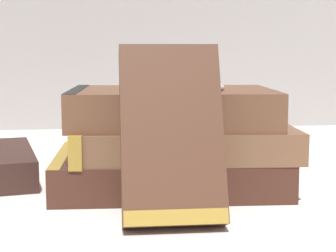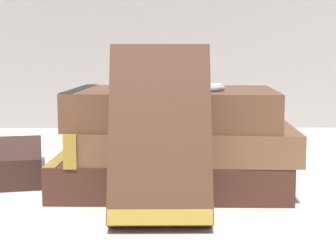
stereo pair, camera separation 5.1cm
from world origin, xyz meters
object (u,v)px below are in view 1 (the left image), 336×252
at_px(book_flat_top, 166,107).
at_px(book_leaning_front, 172,140).
at_px(book_flat_middle, 178,140).
at_px(pocket_watch, 194,87).
at_px(reading_glasses, 125,157).
at_px(book_flat_bottom, 163,170).

bearing_deg(book_flat_top, book_leaning_front, -90.13).
bearing_deg(book_flat_middle, pocket_watch, -42.69).
height_order(book_leaning_front, reading_glasses, book_leaning_front).
relative_size(book_flat_bottom, reading_glasses, 2.19).
bearing_deg(reading_glasses, book_flat_bottom, -81.67).
xyz_separation_m(book_flat_middle, reading_glasses, (-0.05, 0.16, -0.05)).
xyz_separation_m(book_flat_top, reading_glasses, (-0.04, 0.16, -0.08)).
height_order(book_flat_bottom, pocket_watch, pocket_watch).
xyz_separation_m(book_flat_middle, book_flat_top, (-0.01, 0.00, 0.03)).
relative_size(book_flat_bottom, book_leaning_front, 1.60).
distance_m(book_leaning_front, reading_glasses, 0.28).
relative_size(book_flat_top, book_leaning_front, 1.44).
bearing_deg(book_flat_middle, reading_glasses, 109.49).
distance_m(book_flat_bottom, pocket_watch, 0.09).
bearing_deg(pocket_watch, reading_glasses, 109.38).
bearing_deg(pocket_watch, book_leaning_front, -108.52).
bearing_deg(pocket_watch, book_flat_top, 146.11).
distance_m(book_flat_middle, pocket_watch, 0.06).
distance_m(book_flat_middle, reading_glasses, 0.18).
height_order(book_leaning_front, pocket_watch, book_leaning_front).
distance_m(book_flat_bottom, book_leaning_front, 0.13).
distance_m(book_flat_middle, book_flat_top, 0.03).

